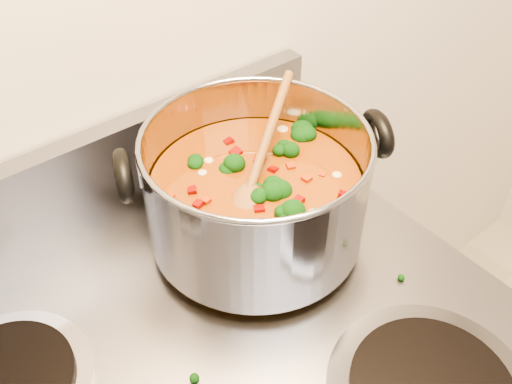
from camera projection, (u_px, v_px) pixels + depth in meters
stockpot at (256, 191)px, 0.77m from camera, size 0.36×0.30×0.18m
wooden_spoon at (257, 166)px, 0.74m from camera, size 0.21×0.15×0.10m
cooktop_crumbs at (240, 187)px, 0.90m from camera, size 0.35×0.09×0.01m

